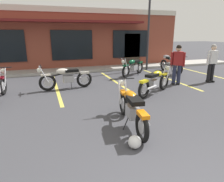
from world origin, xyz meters
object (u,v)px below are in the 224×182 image
motorcycle_silver_naked (66,77)px  person_in_shorts_foreground (212,61)px  motorcycle_red_sportbike (133,67)px  helmet_on_pavement (135,142)px  person_in_black_shirt (178,62)px  motorcycle_orange_scrambler (155,81)px  parking_lot_lamp_post (150,13)px  motorcycle_foreground_classic (131,108)px  motorcycle_black_cruiser (172,63)px

motorcycle_silver_naked → person_in_shorts_foreground: size_ratio=1.26×
motorcycle_red_sportbike → motorcycle_silver_naked: size_ratio=0.86×
person_in_shorts_foreground → helmet_on_pavement: bearing=-145.3°
person_in_black_shirt → motorcycle_orange_scrambler: bearing=-150.3°
parking_lot_lamp_post → helmet_on_pavement: bearing=-120.3°
motorcycle_foreground_classic → motorcycle_red_sportbike: (2.54, 5.41, 0.00)m
helmet_on_pavement → person_in_shorts_foreground: bearing=34.7°
motorcycle_silver_naked → person_in_black_shirt: (4.53, -0.83, 0.49)m
person_in_shorts_foreground → parking_lot_lamp_post: size_ratio=0.34×
motorcycle_black_cruiser → parking_lot_lamp_post: size_ratio=0.42×
motorcycle_black_cruiser → motorcycle_silver_naked: bearing=-165.8°
motorcycle_black_cruiser → helmet_on_pavement: bearing=-129.8°
motorcycle_red_sportbike → motorcycle_black_cruiser: bearing=-1.2°
motorcycle_orange_scrambler → person_in_shorts_foreground: person_in_shorts_foreground is taller
motorcycle_orange_scrambler → person_in_black_shirt: person_in_black_shirt is taller
motorcycle_foreground_classic → motorcycle_black_cruiser: same height
motorcycle_foreground_classic → person_in_shorts_foreground: (5.20, 2.92, 0.49)m
motorcycle_silver_naked → helmet_on_pavement: (0.73, -4.77, -0.33)m
motorcycle_silver_naked → person_in_shorts_foreground: (6.26, -0.93, 0.49)m
motorcycle_silver_naked → helmet_on_pavement: motorcycle_silver_naked is taller
motorcycle_foreground_classic → helmet_on_pavement: 1.03m
person_in_shorts_foreground → parking_lot_lamp_post: 4.45m
motorcycle_black_cruiser → helmet_on_pavement: size_ratio=8.10×
motorcycle_silver_naked → motorcycle_orange_scrambler: size_ratio=1.11×
person_in_shorts_foreground → parking_lot_lamp_post: (-1.15, 3.65, 2.27)m
person_in_shorts_foreground → parking_lot_lamp_post: parking_lot_lamp_post is taller
motorcycle_red_sportbike → parking_lot_lamp_post: 3.35m
motorcycle_foreground_classic → person_in_black_shirt: size_ratio=1.26×
motorcycle_orange_scrambler → parking_lot_lamp_post: (2.14, 4.44, 2.75)m
motorcycle_foreground_classic → parking_lot_lamp_post: 8.20m
motorcycle_red_sportbike → motorcycle_orange_scrambler: (-0.63, -3.27, 0.00)m
motorcycle_red_sportbike → motorcycle_foreground_classic: bearing=-115.2°
motorcycle_black_cruiser → parking_lot_lamp_post: parking_lot_lamp_post is taller
person_in_black_shirt → motorcycle_black_cruiser: bearing=58.6°
motorcycle_foreground_classic → motorcycle_orange_scrambler: size_ratio=1.11×
person_in_shorts_foreground → motorcycle_silver_naked: bearing=171.5°
parking_lot_lamp_post → person_in_shorts_foreground: bearing=-72.5°
motorcycle_red_sportbike → person_in_black_shirt: person_in_black_shirt is taller
motorcycle_foreground_classic → helmet_on_pavement: bearing=-110.2°
motorcycle_black_cruiser → parking_lot_lamp_post: (-0.85, 1.22, 2.69)m
motorcycle_foreground_classic → person_in_shorts_foreground: size_ratio=1.26×
person_in_shorts_foreground → motorcycle_black_cruiser: bearing=97.2°
motorcycle_foreground_classic → person_in_black_shirt: (3.47, 3.02, 0.49)m
motorcycle_foreground_classic → helmet_on_pavement: size_ratio=8.10×
person_in_black_shirt → parking_lot_lamp_post: 4.25m
person_in_black_shirt → person_in_shorts_foreground: bearing=-3.4°
person_in_black_shirt → motorcycle_silver_naked: bearing=169.6°
person_in_black_shirt → person_in_shorts_foreground: size_ratio=1.00×
motorcycle_red_sportbike → motorcycle_orange_scrambler: same height
motorcycle_red_sportbike → person_in_black_shirt: size_ratio=1.08×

